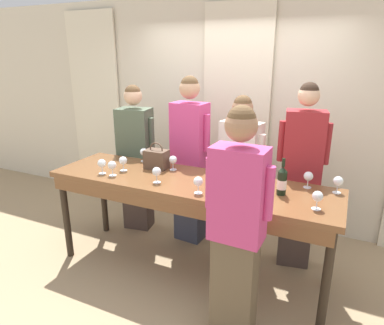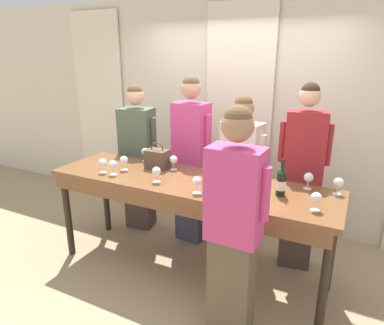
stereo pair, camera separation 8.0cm
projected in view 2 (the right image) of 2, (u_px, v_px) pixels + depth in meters
ground_plane at (189, 270)px, 3.50m from camera, size 18.00×18.00×0.00m
wall_back at (240, 113)px, 4.28m from camera, size 12.00×0.06×2.80m
curtain_panel_left at (100, 106)px, 5.17m from camera, size 0.84×0.03×2.69m
curtain_panel_center at (238, 118)px, 4.24m from camera, size 0.84×0.03×2.69m
tasting_bar at (187, 191)px, 3.21m from camera, size 2.74×0.76×0.98m
wine_bottle at (281, 182)px, 2.82m from camera, size 0.08×0.08×0.32m
handbag at (157, 159)px, 3.51m from camera, size 0.23×0.16×0.28m
wine_glass_front_left at (156, 172)px, 3.12m from camera, size 0.08×0.08×0.15m
wine_glass_front_mid at (213, 176)px, 3.02m from camera, size 0.08×0.08×0.15m
wine_glass_front_right at (309, 178)px, 2.97m from camera, size 0.08×0.08×0.15m
wine_glass_center_left at (338, 183)px, 2.85m from camera, size 0.08×0.08×0.15m
wine_glass_center_mid at (124, 160)px, 3.44m from camera, size 0.08×0.08×0.15m
wine_glass_center_right at (239, 167)px, 3.26m from camera, size 0.08×0.08×0.15m
wine_glass_back_left at (174, 160)px, 3.46m from camera, size 0.08×0.08×0.15m
wine_glass_back_mid at (103, 163)px, 3.36m from camera, size 0.08×0.08×0.15m
wine_glass_back_right at (113, 165)px, 3.30m from camera, size 0.08×0.08×0.15m
wine_glass_near_host at (145, 152)px, 3.74m from camera, size 0.08×0.08×0.15m
wine_glass_by_bottle at (316, 198)px, 2.55m from camera, size 0.08×0.08×0.15m
wine_glass_by_handbag at (197, 182)px, 2.87m from camera, size 0.08×0.08×0.15m
guest_olive_jacket at (138, 157)px, 4.14m from camera, size 0.50×0.33×1.78m
guest_pink_top at (191, 159)px, 3.81m from camera, size 0.49×0.28×1.90m
guest_cream_sweater at (241, 175)px, 3.59m from camera, size 0.53×0.30×1.73m
guest_striped_shirt at (302, 177)px, 3.31m from camera, size 0.48×0.28×1.87m
host_pouring at (233, 227)px, 2.41m from camera, size 0.49×0.24×1.81m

